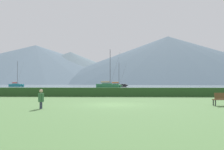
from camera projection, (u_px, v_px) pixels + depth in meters
ground_plane at (113, 105)px, 18.62m from camera, size 1000.00×1000.00×0.00m
harbor_water at (121, 85)px, 155.44m from camera, size 320.00×246.00×0.00m
hedge_line at (116, 92)px, 29.62m from camera, size 80.00×1.20×1.07m
sailboat_slip_2 at (109, 85)px, 81.65m from camera, size 9.20×4.91×12.89m
sailboat_slip_4 at (118, 85)px, 99.39m from camera, size 8.18×3.73×10.12m
sailboat_slip_5 at (16, 85)px, 103.21m from camera, size 7.62×4.46×10.71m
park_bench_near_path at (224, 98)px, 17.70m from camera, size 1.54×0.61×0.95m
person_seated_viewer at (41, 98)px, 15.64m from camera, size 0.36×0.57×1.25m
distant_hill_west_ridge at (70, 68)px, 324.43m from camera, size 212.57×212.57×42.72m
distant_hill_central_peak at (168, 60)px, 317.84m from camera, size 326.00×326.00×62.32m
distant_hill_far_shoulder at (35, 64)px, 349.11m from camera, size 339.17×339.17×55.46m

